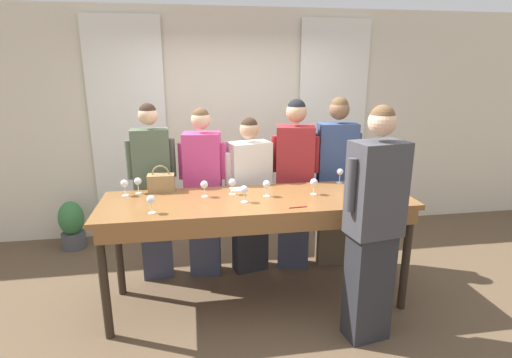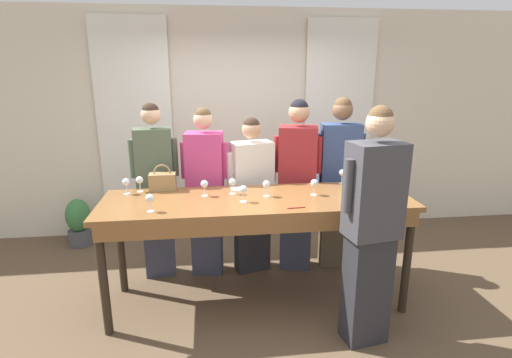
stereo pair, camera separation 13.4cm
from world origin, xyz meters
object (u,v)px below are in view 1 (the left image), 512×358
wine_glass_front_mid (204,185)px  guest_striped_shirt (295,184)px  wine_glass_center_right (340,172)px  wine_glass_by_bottle (364,190)px  wine_glass_center_mid (232,183)px  guest_olive_jacket (153,191)px  wine_bottle (368,176)px  wine_glass_back_mid (389,190)px  wine_glass_back_left (138,182)px  guest_cream_sweater (250,195)px  wine_glass_back_right (314,183)px  wine_glass_front_right (124,184)px  potted_plant (72,225)px  wine_glass_center_left (151,200)px  wine_glass_front_left (244,190)px  host_pouring (373,226)px  guest_pink_top (203,193)px  wine_glass_near_host (267,185)px  tasting_bar (258,210)px  guest_navy_coat (335,181)px  handbag (161,182)px

wine_glass_front_mid → guest_striped_shirt: guest_striped_shirt is taller
wine_glass_center_right → wine_glass_by_bottle: (-0.01, -0.60, -0.00)m
wine_glass_center_mid → guest_olive_jacket: size_ratio=0.08×
wine_bottle → wine_glass_back_mid: bearing=-90.7°
wine_glass_back_left → wine_glass_by_bottle: (1.90, -0.57, -0.00)m
guest_cream_sweater → wine_glass_back_right: bearing=-50.8°
wine_glass_front_mid → guest_cream_sweater: bearing=47.1°
wine_glass_front_right → potted_plant: wine_glass_front_right is taller
wine_glass_front_right → wine_glass_back_mid: same height
wine_glass_center_left → guest_striped_shirt: guest_striped_shirt is taller
wine_glass_front_left → host_pouring: (0.90, -0.55, -0.16)m
guest_pink_top → guest_cream_sweater: size_ratio=1.06×
wine_glass_front_left → wine_glass_front_right: (-1.02, 0.35, 0.00)m
potted_plant → wine_glass_by_bottle: bearing=-31.3°
wine_glass_center_mid → wine_glass_near_host: (0.29, -0.10, 0.00)m
tasting_bar → wine_glass_center_right: bearing=23.1°
guest_olive_jacket → wine_glass_center_right: bearing=-8.8°
wine_glass_back_mid → guest_cream_sweater: bearing=138.6°
guest_olive_jacket → guest_cream_sweater: bearing=0.0°
tasting_bar → guest_navy_coat: guest_navy_coat is taller
wine_glass_center_left → potted_plant: size_ratio=0.25×
wine_bottle → guest_pink_top: bearing=161.9°
wine_glass_back_mid → wine_glass_center_mid: bearing=161.1°
wine_bottle → wine_glass_by_bottle: size_ratio=2.18×
tasting_bar → guest_cream_sweater: 0.66m
wine_glass_by_bottle → wine_glass_front_left: bearing=170.4°
wine_glass_center_left → guest_cream_sweater: guest_cream_sweater is taller
wine_glass_front_left → potted_plant: bearing=139.9°
wine_glass_front_mid → guest_navy_coat: (1.39, 0.51, -0.17)m
wine_glass_front_right → wine_glass_back_right: same height
wine_glass_front_mid → guest_striped_shirt: 1.09m
wine_glass_center_left → wine_glass_back_left: size_ratio=1.00×
guest_striped_shirt → wine_glass_back_left: bearing=-168.5°
guest_striped_shirt → host_pouring: size_ratio=0.97×
wine_glass_center_right → potted_plant: 3.19m
wine_glass_back_left → guest_olive_jacket: (0.10, 0.31, -0.18)m
handbag → guest_navy_coat: 1.80m
wine_glass_front_left → wine_glass_front_mid: (-0.32, 0.20, 0.00)m
wine_glass_front_mid → wine_glass_center_mid: (0.25, 0.03, 0.00)m
wine_glass_front_left → wine_glass_back_right: size_ratio=1.00×
tasting_bar → wine_glass_center_right: size_ratio=18.40×
wine_glass_center_left → guest_navy_coat: bearing=25.3°
handbag → guest_cream_sweater: size_ratio=0.15×
wine_glass_center_left → host_pouring: host_pouring is taller
wine_bottle → wine_glass_near_host: 0.99m
wine_glass_back_left → guest_olive_jacket: size_ratio=0.08×
wine_glass_front_mid → wine_glass_back_left: bearing=161.2°
wine_glass_front_left → wine_glass_center_mid: size_ratio=1.00×
guest_cream_sweater → guest_striped_shirt: 0.48m
wine_bottle → wine_glass_front_left: size_ratio=2.18×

